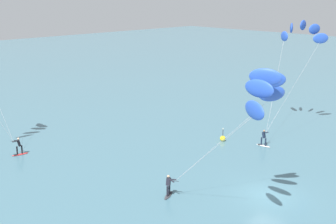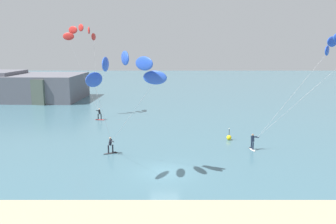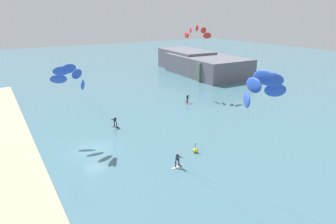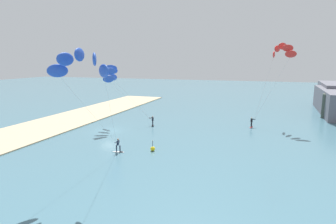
# 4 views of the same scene
# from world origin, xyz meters

# --- Properties ---
(ground_plane) EXTENTS (240.00, 240.00, 0.00)m
(ground_plane) POSITION_xyz_m (0.00, 0.00, 0.00)
(ground_plane) COLOR #426B7A
(kitesurfer_nearshore) EXTENTS (6.39, 8.60, 10.10)m
(kitesurfer_nearshore) POSITION_xyz_m (-3.07, -0.90, 8.47)
(kitesurfer_nearshore) COLOR #333338
(kitesurfer_nearshore) RESTS_ON ground
(kitesurfer_mid_water) EXTENTS (10.26, 5.38, 11.80)m
(kitesurfer_mid_water) POSITION_xyz_m (17.33, 7.95, 10.17)
(kitesurfer_mid_water) COLOR white
(kitesurfer_mid_water) RESTS_ON ground
(marker_buoy) EXTENTS (0.56, 0.56, 1.38)m
(marker_buoy) POSITION_xyz_m (7.17, 10.12, 0.30)
(marker_buoy) COLOR yellow
(marker_buoy) RESTS_ON ground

